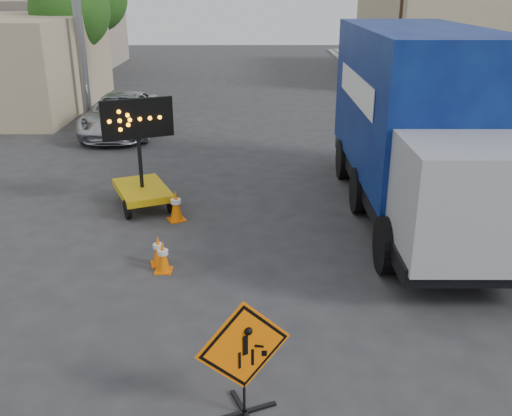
{
  "coord_description": "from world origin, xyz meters",
  "views": [
    {
      "loc": [
        0.55,
        -6.09,
        5.21
      ],
      "look_at": [
        0.59,
        3.83,
        1.34
      ],
      "focal_mm": 40.0,
      "sensor_mm": 36.0,
      "label": 1
    }
  ],
  "objects_px": {
    "construction_sign": "(244,357)",
    "arrow_board": "(142,183)",
    "pickup_truck": "(122,114)",
    "box_truck": "(419,135)"
  },
  "relations": [
    {
      "from": "construction_sign",
      "to": "arrow_board",
      "type": "height_order",
      "value": "arrow_board"
    },
    {
      "from": "pickup_truck",
      "to": "box_truck",
      "type": "xyz_separation_m",
      "value": [
        8.84,
        -8.18,
        1.23
      ]
    },
    {
      "from": "arrow_board",
      "to": "pickup_truck",
      "type": "xyz_separation_m",
      "value": [
        -2.16,
        7.72,
        0.11
      ]
    },
    {
      "from": "pickup_truck",
      "to": "box_truck",
      "type": "distance_m",
      "value": 12.11
    },
    {
      "from": "construction_sign",
      "to": "arrow_board",
      "type": "relative_size",
      "value": 0.61
    },
    {
      "from": "arrow_board",
      "to": "box_truck",
      "type": "height_order",
      "value": "box_truck"
    },
    {
      "from": "arrow_board",
      "to": "pickup_truck",
      "type": "bearing_deg",
      "value": 82.4
    },
    {
      "from": "construction_sign",
      "to": "pickup_truck",
      "type": "bearing_deg",
      "value": 85.21
    },
    {
      "from": "box_truck",
      "to": "pickup_truck",
      "type": "bearing_deg",
      "value": 137.68
    },
    {
      "from": "box_truck",
      "to": "construction_sign",
      "type": "bearing_deg",
      "value": -119.06
    }
  ]
}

